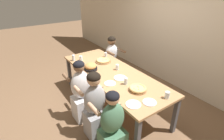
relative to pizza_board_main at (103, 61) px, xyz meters
The scene contains 20 objects.
ground_plane 0.96m from the pizza_board_main, 13.15° to the right, with size 18.00×18.00×0.00m, color brown.
restaurant_back_panel 1.90m from the pizza_board_main, 71.78° to the left, with size 10.00×0.06×3.20m, color beige.
dining_table 0.56m from the pizza_board_main, 13.15° to the right, with size 2.64×0.97×0.76m.
pizza_board_main is the anchor object (origin of this frame).
pizza_board_second 1.33m from the pizza_board_main, ahead, with size 0.29×0.29×0.07m.
skillet_bowl 0.47m from the pizza_board_main, 64.12° to the right, with size 0.40×0.27×0.15m.
empty_plate_a 1.63m from the pizza_board_main, 16.15° to the right, with size 0.23×0.23×0.02m.
empty_plate_b 0.83m from the pizza_board_main, ahead, with size 0.24×0.24×0.02m.
empty_plate_c 1.68m from the pizza_board_main, ahead, with size 0.21×0.21×0.02m.
empty_plate_d 0.97m from the pizza_board_main, 24.59° to the right, with size 0.20×0.20×0.02m.
cocktail_glass_blue 0.51m from the pizza_board_main, 133.96° to the right, with size 0.08×0.08×0.13m.
drinking_glass_a 0.67m from the pizza_board_main, 129.80° to the right, with size 0.07×0.07×0.14m.
drinking_glass_b 0.30m from the pizza_board_main, 135.65° to the left, with size 0.06×0.06×0.10m.
drinking_glass_c 1.74m from the pizza_board_main, ahead, with size 0.07×0.07×0.11m.
drinking_glass_d 1.07m from the pizza_board_main, 10.11° to the right, with size 0.06×0.06×0.13m.
drinking_glass_e 0.50m from the pizza_board_main, ahead, with size 0.07×0.07×0.11m.
diner_near_center 1.04m from the pizza_board_main, 55.19° to the right, with size 0.51×0.40×1.20m.
diner_near_midright 1.39m from the pizza_board_main, 37.37° to the right, with size 0.51×0.40×1.20m.
diner_near_right 1.80m from the pizza_board_main, 27.83° to the right, with size 0.51×0.40×1.14m.
diner_far_left 0.81m from the pizza_board_main, 130.73° to the left, with size 0.51×0.40×1.13m.
Camera 1 is at (2.54, -1.74, 2.36)m, focal length 28.00 mm.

